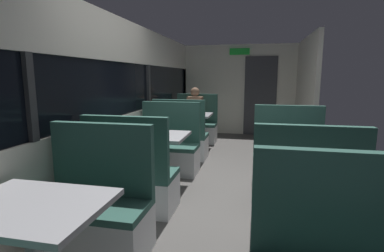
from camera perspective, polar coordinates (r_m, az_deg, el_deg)
ground_plane at (r=3.84m, az=5.09°, el=-13.53°), size 3.30×9.20×0.02m
carriage_window_panel_left at (r=3.99m, az=-15.83°, el=3.65°), size 0.09×8.48×2.30m
carriage_end_bulkhead at (r=7.72m, az=9.54°, el=6.83°), size 2.90×0.11×2.30m
carriage_aisle_panel_right at (r=6.60m, az=21.25°, el=5.96°), size 0.08×2.40×2.30m
dining_table_near_window at (r=2.12m, az=-28.83°, el=-15.64°), size 0.90×0.70×0.74m
bench_near_window_facing_entry at (r=2.75m, az=-18.40°, el=-16.07°), size 0.95×0.50×1.10m
dining_table_mid_window at (r=3.95m, az=-7.59°, el=-3.04°), size 0.90×0.70×0.74m
bench_mid_window_facing_end at (r=3.41m, az=-11.48°, el=-10.66°), size 0.95×0.50×1.10m
bench_mid_window_facing_entry at (r=4.66m, az=-4.61°, el=-4.93°), size 0.95×0.50×1.10m
dining_table_far_window at (r=6.03m, az=-0.55°, el=1.45°), size 0.90×0.70×0.74m
bench_far_window_facing_end at (r=5.41m, az=-2.17°, el=-2.85°), size 0.95×0.50×1.10m
bench_far_window_facing_entry at (r=6.75m, az=0.75°, el=-0.34°), size 0.95×0.50×1.10m
dining_table_rear_aisle at (r=3.56m, az=19.57°, el=-4.91°), size 0.90×0.70×0.74m
bench_rear_aisle_facing_end at (r=3.00m, az=20.94°, el=-14.01°), size 0.95×0.50×1.10m
bench_rear_aisle_facing_entry at (r=4.31m, az=18.17°, el=-6.62°), size 0.95×0.50×1.10m
seated_passenger at (r=6.65m, az=0.64°, el=1.33°), size 0.47×0.55×1.26m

